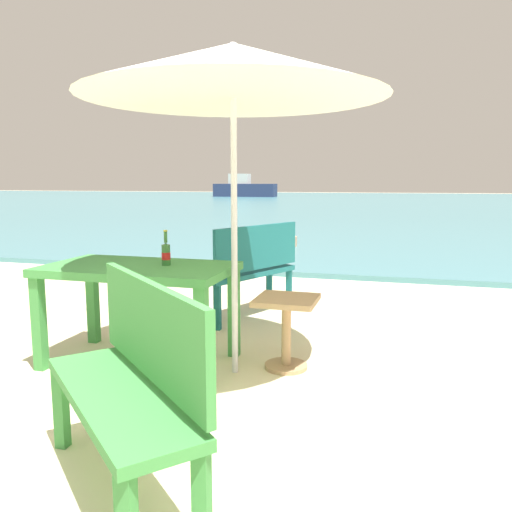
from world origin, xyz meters
The scene contains 10 objects.
ground_plane centered at (0.00, 0.00, 0.00)m, with size 120.00×120.00×0.00m, color beige.
sea_water centered at (0.00, 30.00, 0.04)m, with size 120.00×50.00×0.08m, color teal.
picnic_table_green centered at (-0.85, 1.27, 0.65)m, with size 1.40×0.80×0.76m.
beer_bottle_amber centered at (-0.65, 1.32, 0.85)m, with size 0.07×0.07×0.26m.
patio_umbrella centered at (-0.09, 1.27, 2.12)m, with size 2.10×2.10×2.30m.
side_table_wood centered at (0.25, 1.45, 0.35)m, with size 0.44×0.44×0.54m.
bench_teal_center centered at (-0.41, 2.77, 0.54)m, with size 0.83×1.24×0.95m.
bench_green_left centered at (-0.08, -0.20, 0.54)m, with size 1.13×1.07×0.95m.
swimmer_person centered at (-1.13, 7.86, 0.24)m, with size 0.34×0.34×0.41m.
boat_barge centered at (-11.63, 38.63, 0.76)m, with size 5.19×1.41×1.89m.
Camera 1 is at (1.04, -2.11, 1.39)m, focal length 35.68 mm.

